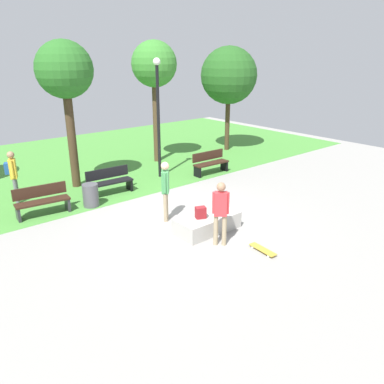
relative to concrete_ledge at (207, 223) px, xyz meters
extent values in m
plane|color=gray|center=(-0.07, 1.10, -0.23)|extent=(28.00, 28.00, 0.00)
cube|color=#478C38|center=(-0.07, 9.28, -0.23)|extent=(26.60, 11.63, 0.01)
cube|color=#A8A59E|center=(0.00, 0.00, 0.00)|extent=(1.84, 0.92, 0.46)
cube|color=maroon|center=(-0.25, -0.01, 0.39)|extent=(0.33, 0.29, 0.32)
cylinder|color=tan|center=(-0.24, -0.93, 0.19)|extent=(0.12, 0.12, 0.83)
cylinder|color=tan|center=(-0.40, -0.78, 0.19)|extent=(0.12, 0.12, 0.83)
cube|color=red|center=(-0.32, -0.85, 0.92)|extent=(0.37, 0.37, 0.63)
cylinder|color=red|center=(-0.20, -0.97, 0.94)|extent=(0.09, 0.09, 0.58)
cylinder|color=red|center=(-0.44, -0.73, 0.94)|extent=(0.09, 0.09, 0.58)
sphere|color=#9E7556|center=(-0.32, -0.85, 1.37)|extent=(0.23, 0.23, 0.23)
cylinder|color=tan|center=(-0.38, 1.41, 0.21)|extent=(0.12, 0.12, 0.88)
cylinder|color=tan|center=(-0.52, 1.24, 0.21)|extent=(0.12, 0.12, 0.88)
cube|color=#3F8C4C|center=(-0.45, 1.33, 0.97)|extent=(0.36, 0.37, 0.66)
cylinder|color=#3F8C4C|center=(-0.34, 1.45, 1.00)|extent=(0.09, 0.09, 0.60)
cylinder|color=#3F8C4C|center=(-0.56, 1.20, 1.00)|extent=(0.09, 0.09, 0.60)
sphere|color=tan|center=(-0.45, 1.33, 1.45)|extent=(0.24, 0.24, 0.24)
cube|color=gold|center=(0.24, -1.83, -0.16)|extent=(0.27, 0.82, 0.02)
cylinder|color=silver|center=(0.19, -1.55, -0.20)|extent=(0.04, 0.06, 0.06)
cylinder|color=silver|center=(0.34, -1.56, -0.20)|extent=(0.04, 0.06, 0.06)
cylinder|color=silver|center=(0.13, -2.10, -0.20)|extent=(0.04, 0.06, 0.06)
cylinder|color=silver|center=(0.29, -2.12, -0.20)|extent=(0.04, 0.06, 0.06)
cube|color=black|center=(-0.62, 4.38, 0.22)|extent=(1.62, 0.53, 0.06)
cube|color=black|center=(-0.61, 4.60, 0.50)|extent=(1.60, 0.16, 0.36)
cube|color=black|center=(0.11, 4.34, 0.00)|extent=(0.10, 0.40, 0.45)
cube|color=black|center=(-1.36, 4.42, 0.00)|extent=(0.10, 0.40, 0.45)
cube|color=#331E14|center=(-3.13, 4.03, 0.22)|extent=(1.64, 0.61, 0.06)
cube|color=#331E14|center=(-3.10, 4.25, 0.50)|extent=(1.60, 0.23, 0.36)
cube|color=#2D2D33|center=(-2.40, 3.95, 0.00)|extent=(0.12, 0.40, 0.45)
cube|color=#2D2D33|center=(-3.86, 4.11, 0.00)|extent=(0.12, 0.40, 0.45)
cube|color=#331E14|center=(3.78, 3.92, 0.22)|extent=(1.61, 0.49, 0.06)
cube|color=#331E14|center=(3.78, 4.14, 0.50)|extent=(1.60, 0.11, 0.36)
cube|color=black|center=(4.51, 3.89, 0.00)|extent=(0.09, 0.40, 0.45)
cube|color=black|center=(3.04, 3.94, 0.00)|extent=(0.09, 0.40, 0.45)
cylinder|color=#42301E|center=(7.29, 6.54, 1.21)|extent=(0.23, 0.23, 2.88)
sphere|color=#23561E|center=(7.29, 6.54, 3.48)|extent=(2.76, 2.76, 2.76)
cylinder|color=#42301E|center=(-1.17, 6.03, 1.58)|extent=(0.31, 0.31, 3.61)
sphere|color=#286623|center=(-1.17, 6.03, 3.97)|extent=(1.97, 1.97, 1.97)
cylinder|color=#4C3823|center=(3.24, 7.03, 1.62)|extent=(0.27, 0.27, 3.71)
sphere|color=#387F2D|center=(3.24, 7.03, 4.06)|extent=(1.96, 1.96, 1.96)
cylinder|color=black|center=(1.93, 4.98, 1.93)|extent=(0.12, 0.12, 4.31)
sphere|color=silver|center=(1.93, 4.98, 4.20)|extent=(0.28, 0.28, 0.28)
cylinder|color=#4C4C51|center=(-1.67, 3.79, 0.15)|extent=(0.51, 0.51, 0.76)
cylinder|color=slate|center=(-3.36, 5.80, 0.20)|extent=(0.12, 0.12, 0.85)
cylinder|color=slate|center=(-3.44, 5.60, 0.20)|extent=(0.12, 0.12, 0.85)
cube|color=gold|center=(-3.40, 5.70, 0.94)|extent=(0.30, 0.37, 0.64)
cylinder|color=gold|center=(-3.34, 5.86, 0.97)|extent=(0.09, 0.09, 0.59)
cylinder|color=gold|center=(-3.46, 5.54, 0.97)|extent=(0.09, 0.09, 0.59)
sphere|color=#9E7556|center=(-3.40, 5.70, 1.41)|extent=(0.23, 0.23, 0.23)
cube|color=#1E4C8C|center=(-3.55, 5.76, 0.98)|extent=(0.25, 0.30, 0.36)
camera|label=1|loc=(-6.65, -7.26, 4.48)|focal=35.90mm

